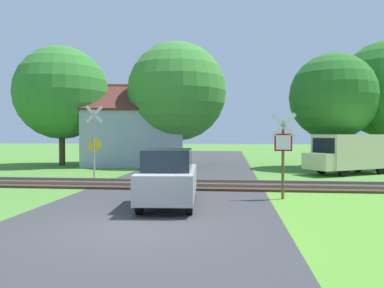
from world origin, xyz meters
TOP-DOWN VIEW (x-y plane):
  - ground_plane at (0.00, 0.00)m, footprint 160.00×160.00m
  - road_asphalt at (0.00, 2.00)m, footprint 7.20×80.00m
  - rail_track at (0.00, 7.40)m, footprint 60.00×2.60m
  - stop_sign_near at (4.06, 4.55)m, footprint 0.88×0.15m
  - crossing_sign_far at (-4.60, 9.69)m, footprint 0.88×0.16m
  - house at (-4.98, 18.95)m, footprint 8.37×7.89m
  - tree_center at (-1.63, 18.20)m, footprint 7.08×7.08m
  - tree_left at (-9.86, 17.24)m, footprint 6.63×6.63m
  - tree_right at (8.89, 16.84)m, footprint 5.65×5.65m
  - mail_truck at (8.86, 13.22)m, footprint 5.15×4.12m
  - parked_car at (0.34, 3.04)m, footprint 1.92×4.11m

SIDE VIEW (x-z plane):
  - ground_plane at x=0.00m, z-range 0.00..0.00m
  - road_asphalt at x=0.00m, z-range 0.00..0.01m
  - rail_track at x=0.00m, z-range -0.05..0.17m
  - parked_car at x=0.34m, z-range 0.00..1.78m
  - mail_truck at x=8.86m, z-range 0.12..2.36m
  - stop_sign_near at x=4.06m, z-range 0.25..3.23m
  - crossing_sign_far at x=-4.60m, z-range 0.17..3.86m
  - house at x=-4.98m, z-range -0.84..5.15m
  - tree_right at x=8.89m, z-range 0.94..8.49m
  - tree_left at x=-9.86m, z-range 0.95..9.49m
  - tree_center at x=-1.63m, z-range 0.88..9.75m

